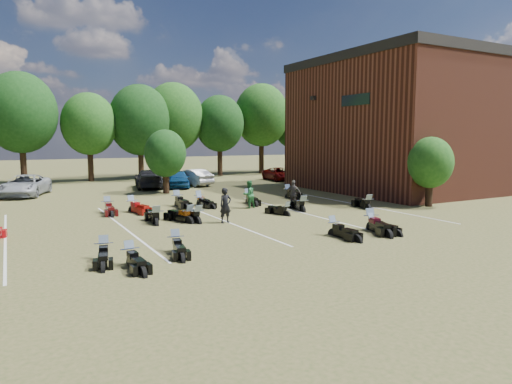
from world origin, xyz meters
TOP-DOWN VIEW (x-y plane):
  - ground at (0.00, 0.00)m, footprint 160.00×160.00m
  - car_2 at (-11.70, 18.81)m, footprint 4.25×6.18m
  - car_3 at (-2.16, 19.75)m, footprint 3.29×5.81m
  - car_4 at (0.16, 18.89)m, footprint 2.95×4.74m
  - car_5 at (1.84, 19.95)m, footprint 2.70×4.76m
  - car_6 at (11.31, 20.33)m, footprint 2.63×4.87m
  - car_7 at (13.26, 18.73)m, footprint 3.31×5.01m
  - person_black at (-3.16, 1.97)m, footprint 0.69×0.48m
  - person_green at (0.14, 5.72)m, footprint 0.94×0.80m
  - person_grey at (2.52, 4.37)m, footprint 0.95×1.06m
  - motorcycle_0 at (-9.90, -2.31)m, footprint 1.07×2.20m
  - motorcycle_1 at (-9.25, -3.50)m, footprint 0.72×2.08m
  - motorcycle_2 at (-7.29, -2.47)m, footprint 1.02×2.18m
  - motorcycle_3 at (-0.21, -3.02)m, footprint 0.72×2.16m
  - motorcycle_4 at (2.00, -3.09)m, footprint 0.84×2.08m
  - motorcycle_5 at (2.13, -2.86)m, footprint 1.50×2.59m
  - motorcycle_8 at (-4.84, 2.74)m, footprint 1.42×2.51m
  - motorcycle_9 at (-6.43, 3.06)m, footprint 1.09×2.54m
  - motorcycle_10 at (-4.45, 2.51)m, footprint 0.89×2.39m
  - motorcycle_11 at (2.29, 3.02)m, footprint 1.28×2.52m
  - motorcycle_12 at (0.67, 2.25)m, footprint 1.06×2.09m
  - motorcycle_13 at (6.12, 1.71)m, footprint 1.39×2.46m
  - motorcycle_14 at (-7.80, 8.17)m, footprint 0.86×2.36m
  - motorcycle_15 at (-6.50, 7.74)m, footprint 1.40×2.51m
  - motorcycle_16 at (-3.42, 8.71)m, footprint 0.82×2.50m
  - motorcycle_17 at (-2.00, 8.56)m, footprint 0.74×2.25m
  - motorcycle_18 at (-2.20, 7.93)m, footprint 0.99×2.13m
  - motorcycle_19 at (1.16, 7.78)m, footprint 1.15×2.43m
  - motorcycle_20 at (4.81, 8.54)m, footprint 0.91×2.47m
  - brick_building at (22.00, 9.00)m, footprint 25.40×15.20m
  - tree_line at (-1.00, 29.00)m, footprint 56.00×6.00m
  - young_tree_near_building at (10.50, 1.00)m, footprint 2.80×2.80m
  - young_tree_midfield at (-2.00, 15.50)m, footprint 3.20×3.20m
  - parking_lines at (-3.00, 3.00)m, footprint 20.10×14.00m

SIDE VIEW (x-z plane):
  - ground at x=0.00m, z-range 0.00..0.00m
  - motorcycle_0 at x=-9.90m, z-range -0.59..0.59m
  - motorcycle_1 at x=-9.25m, z-range -0.57..0.57m
  - motorcycle_2 at x=-7.29m, z-range -0.58..0.58m
  - motorcycle_3 at x=-0.21m, z-range -0.60..0.60m
  - motorcycle_4 at x=2.00m, z-range -0.56..0.56m
  - motorcycle_5 at x=2.13m, z-range -0.69..0.69m
  - motorcycle_8 at x=-4.84m, z-range -0.67..0.67m
  - motorcycle_9 at x=-6.43m, z-range -0.69..0.69m
  - motorcycle_10 at x=-4.45m, z-range -0.65..0.65m
  - motorcycle_11 at x=2.29m, z-range -0.67..0.67m
  - motorcycle_12 at x=0.67m, z-range -0.56..0.56m
  - motorcycle_13 at x=6.12m, z-range -0.65..0.65m
  - motorcycle_14 at x=-7.80m, z-range -0.65..0.65m
  - motorcycle_15 at x=-6.50m, z-range -0.67..0.67m
  - motorcycle_16 at x=-3.42m, z-range -0.69..0.69m
  - motorcycle_17 at x=-2.00m, z-range -0.62..0.62m
  - motorcycle_18 at x=-2.20m, z-range -0.57..0.57m
  - motorcycle_19 at x=1.16m, z-range -0.65..0.65m
  - motorcycle_20 at x=4.81m, z-range -0.68..0.68m
  - parking_lines at x=-3.00m, z-range 0.00..0.01m
  - car_6 at x=11.31m, z-range 0.00..1.30m
  - car_7 at x=13.26m, z-range 0.00..1.35m
  - car_5 at x=1.84m, z-range 0.00..1.49m
  - car_4 at x=0.16m, z-range 0.00..1.51m
  - car_2 at x=-11.70m, z-range 0.00..1.57m
  - car_3 at x=-2.16m, z-range 0.00..1.59m
  - person_green at x=0.14m, z-range 0.00..1.70m
  - person_grey at x=2.52m, z-range 0.00..1.73m
  - person_black at x=-3.16m, z-range 0.00..1.79m
  - young_tree_near_building at x=10.50m, z-range 0.67..4.83m
  - young_tree_midfield at x=-2.00m, z-range 0.74..5.44m
  - brick_building at x=22.00m, z-range 0.01..10.71m
  - tree_line at x=-1.00m, z-range 1.42..11.20m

